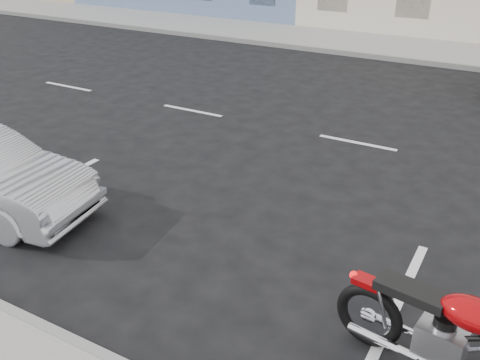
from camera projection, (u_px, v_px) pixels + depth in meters
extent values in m
plane|color=black|center=(462.00, 163.00, 9.88)|extent=(120.00, 120.00, 0.00)
cube|color=gray|center=(354.00, 43.00, 18.82)|extent=(80.00, 3.40, 0.15)
cube|color=gray|center=(337.00, 52.00, 17.50)|extent=(80.00, 0.12, 0.16)
torus|color=black|center=(447.00, 352.00, 5.13)|extent=(0.75, 0.23, 0.74)
cube|color=#9B0508|center=(450.00, 318.00, 4.98)|extent=(0.35, 0.22, 0.07)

